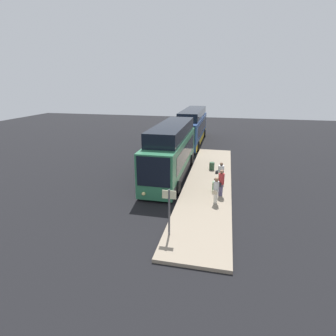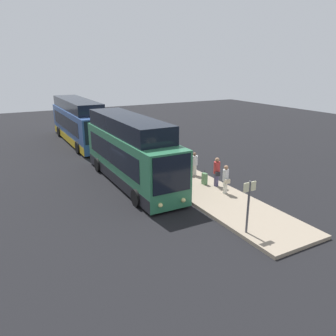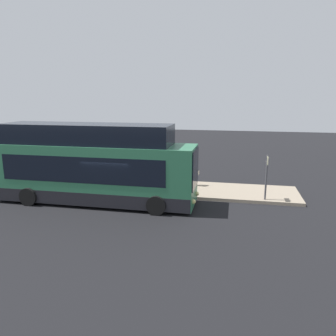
% 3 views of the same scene
% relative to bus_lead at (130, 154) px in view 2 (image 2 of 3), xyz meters
% --- Properties ---
extents(ground, '(80.00, 80.00, 0.00)m').
position_rel_bus_lead_xyz_m(ground, '(1.13, -0.12, -1.90)').
color(ground, black).
extents(platform, '(20.00, 3.41, 0.18)m').
position_rel_bus_lead_xyz_m(platform, '(1.13, 3.18, -1.81)').
color(platform, gray).
rests_on(platform, ground).
extents(bus_lead, '(10.83, 2.75, 4.26)m').
position_rel_bus_lead_xyz_m(bus_lead, '(0.00, 0.00, 0.00)').
color(bus_lead, '#2D704C').
rests_on(bus_lead, ground).
extents(bus_second, '(12.62, 2.82, 4.15)m').
position_rel_bus_lead_xyz_m(bus_second, '(-13.17, 0.00, -0.04)').
color(bus_second, '#33518C').
rests_on(bus_second, ground).
extents(passenger_boarding, '(0.57, 0.41, 1.70)m').
position_rel_bus_lead_xyz_m(passenger_boarding, '(4.89, 3.87, -0.80)').
color(passenger_boarding, silver).
rests_on(passenger_boarding, platform).
extents(passenger_waiting, '(0.65, 0.54, 1.82)m').
position_rel_bus_lead_xyz_m(passenger_waiting, '(3.67, 4.15, -0.74)').
color(passenger_waiting, '#4C476B').
rests_on(passenger_waiting, platform).
extents(passenger_with_bags, '(0.56, 0.69, 1.60)m').
position_rel_bus_lead_xyz_m(passenger_with_bags, '(1.27, 4.07, -0.88)').
color(passenger_with_bags, silver).
rests_on(passenger_with_bags, platform).
extents(suitcase, '(0.36, 0.22, 0.96)m').
position_rel_bus_lead_xyz_m(suitcase, '(3.07, 3.68, -1.36)').
color(suitcase, '#598C59').
rests_on(suitcase, platform).
extents(sign_post, '(0.10, 0.68, 2.44)m').
position_rel_bus_lead_xyz_m(sign_post, '(9.07, 1.80, -0.20)').
color(sign_post, '#4C4C51').
rests_on(sign_post, platform).
extents(trash_bin, '(0.44, 0.44, 0.65)m').
position_rel_bus_lead_xyz_m(trash_bin, '(-1.73, 3.25, -1.40)').
color(trash_bin, '#2D4C33').
rests_on(trash_bin, platform).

